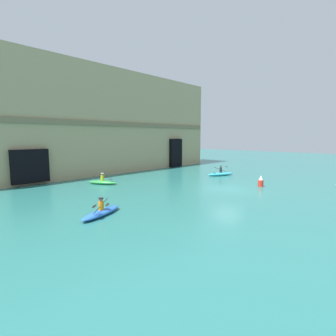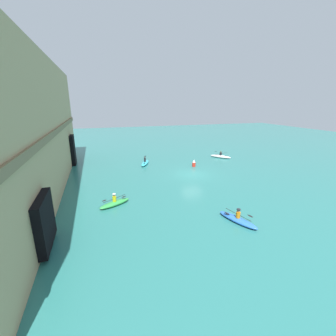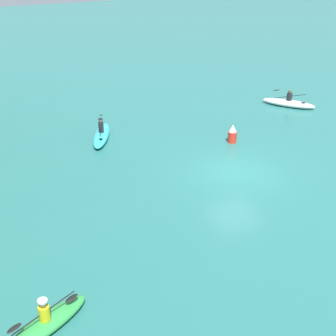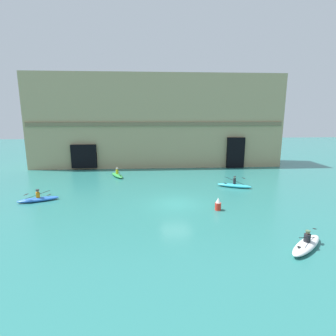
{
  "view_description": "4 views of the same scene",
  "coord_description": "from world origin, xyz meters",
  "px_view_note": "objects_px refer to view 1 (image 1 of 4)",
  "views": [
    {
      "loc": [
        -20.34,
        -11.59,
        4.66
      ],
      "look_at": [
        -1.85,
        5.46,
        1.6
      ],
      "focal_mm": 28.0,
      "sensor_mm": 36.0,
      "label": 1
    },
    {
      "loc": [
        -24.9,
        11.19,
        8.75
      ],
      "look_at": [
        -2.49,
        4.02,
        1.87
      ],
      "focal_mm": 24.0,
      "sensor_mm": 36.0,
      "label": 2
    },
    {
      "loc": [
        -16.69,
        10.95,
        10.36
      ],
      "look_at": [
        -2.54,
        4.7,
        2.42
      ],
      "focal_mm": 50.0,
      "sensor_mm": 36.0,
      "label": 3
    },
    {
      "loc": [
        -2.09,
        -21.07,
        7.55
      ],
      "look_at": [
        -0.38,
        4.64,
        2.17
      ],
      "focal_mm": 28.0,
      "sensor_mm": 36.0,
      "label": 4
    }
  ],
  "objects_px": {
    "kayak_blue": "(101,212)",
    "marker_buoy": "(261,181)",
    "kayak_green": "(103,182)",
    "kayak_cyan": "(221,174)"
  },
  "relations": [
    {
      "from": "kayak_blue",
      "to": "kayak_green",
      "type": "xyz_separation_m",
      "value": [
        5.79,
        8.67,
        0.02
      ]
    },
    {
      "from": "kayak_green",
      "to": "marker_buoy",
      "type": "distance_m",
      "value": 15.08
    },
    {
      "from": "kayak_blue",
      "to": "marker_buoy",
      "type": "distance_m",
      "value": 15.49
    },
    {
      "from": "kayak_blue",
      "to": "marker_buoy",
      "type": "xyz_separation_m",
      "value": [
        15.16,
        -3.13,
        0.26
      ]
    },
    {
      "from": "marker_buoy",
      "to": "kayak_cyan",
      "type": "bearing_deg",
      "value": 62.12
    },
    {
      "from": "kayak_blue",
      "to": "kayak_green",
      "type": "relative_size",
      "value": 1.15
    },
    {
      "from": "kayak_blue",
      "to": "kayak_cyan",
      "type": "relative_size",
      "value": 0.97
    },
    {
      "from": "kayak_green",
      "to": "marker_buoy",
      "type": "xyz_separation_m",
      "value": [
        9.38,
        -11.8,
        0.24
      ]
    },
    {
      "from": "kayak_cyan",
      "to": "marker_buoy",
      "type": "relative_size",
      "value": 3.42
    },
    {
      "from": "kayak_blue",
      "to": "marker_buoy",
      "type": "bearing_deg",
      "value": -31.19
    }
  ]
}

